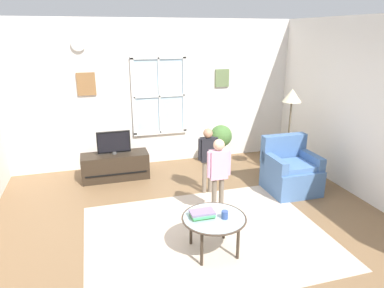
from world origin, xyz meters
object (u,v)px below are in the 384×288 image
tv_stand (115,166)px  armchair (290,171)px  remote_near_books (209,214)px  television (114,142)px  book_stack (202,214)px  cup (225,215)px  person_black_shirt (208,153)px  person_pink_shirt (218,169)px  floor_lamp (291,104)px  potted_plant_by_window (221,141)px  coffee_table (214,220)px

tv_stand → armchair: bearing=-25.7°
remote_near_books → armchair: bearing=33.1°
remote_near_books → television: bearing=109.9°
book_stack → cup: bearing=-23.9°
television → person_black_shirt: bearing=-36.1°
television → book_stack: bearing=-72.0°
armchair → remote_near_books: (-1.79, -1.16, 0.13)m
remote_near_books → person_pink_shirt: bearing=62.0°
armchair → floor_lamp: bearing=64.6°
armchair → book_stack: armchair is taller
person_black_shirt → potted_plant_by_window: (0.63, 1.08, -0.18)m
television → floor_lamp: (2.94, -0.73, 0.64)m
floor_lamp → person_black_shirt: bearing=-170.4°
coffee_table → book_stack: book_stack is taller
television → coffee_table: size_ratio=0.75×
book_stack → cup: cup is taller
person_pink_shirt → television: bearing=126.2°
coffee_table → person_black_shirt: person_black_shirt is taller
cup → person_pink_shirt: bearing=74.7°
television → person_pink_shirt: bearing=-53.8°
person_black_shirt → cup: bearing=-101.8°
book_stack → remote_near_books: size_ratio=1.99×
armchair → person_black_shirt: 1.38m
television → person_black_shirt: size_ratio=0.53×
tv_stand → remote_near_books: 2.62m
floor_lamp → potted_plant_by_window: bearing=139.1°
person_black_shirt → coffee_table: bearing=-106.0°
person_pink_shirt → person_black_shirt: (0.10, 0.74, -0.03)m
armchair → potted_plant_by_window: size_ratio=1.10×
armchair → book_stack: bearing=-147.8°
book_stack → person_black_shirt: (0.56, 1.47, 0.18)m
tv_stand → potted_plant_by_window: potted_plant_by_window is taller
coffee_table → potted_plant_by_window: size_ratio=0.94×
armchair → person_black_shirt: person_black_shirt is taller
cup → person_black_shirt: bearing=78.2°
cup → person_pink_shirt: size_ratio=0.08×
tv_stand → television: size_ratio=2.03×
television → armchair: 2.99m
television → coffee_table: bearing=-69.7°
tv_stand → armchair: size_ratio=1.31×
television → person_black_shirt: (1.36, -0.99, 0.00)m
cup → coffee_table: bearing=153.4°
cup → floor_lamp: (1.90, 1.84, 0.81)m
person_pink_shirt → coffee_table: bearing=-113.4°
television → armchair: armchair is taller
book_stack → potted_plant_by_window: (1.20, 2.55, 0.00)m
floor_lamp → cup: bearing=-135.9°
coffee_table → cup: (0.11, -0.05, 0.07)m
tv_stand → person_pink_shirt: 2.20m
potted_plant_by_window → floor_lamp: floor_lamp is taller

